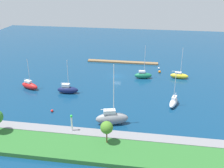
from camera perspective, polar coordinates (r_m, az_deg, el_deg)
water at (r=89.06m, az=1.07°, el=1.69°), size 160.00×160.00×0.00m
pier_dock at (r=102.40m, az=2.24°, el=4.70°), size 26.87×2.04×0.54m
breakwater at (r=57.49m, az=-4.07°, el=-10.62°), size 59.22×2.81×1.01m
shoreline_park at (r=53.54m, az=-5.29°, el=-13.59°), size 52.82×8.46×0.89m
harbor_beacon at (r=57.18m, az=-8.61°, el=-7.91°), size 0.56×0.56×3.73m
park_tree_mideast at (r=52.37m, az=-1.14°, el=-9.27°), size 2.51×2.51×4.70m
sailboat_red_outer_mooring at (r=82.70m, az=-17.17°, el=-0.28°), size 6.24×3.87×9.43m
sailboat_yellow_far_south at (r=89.55m, az=14.15°, el=1.76°), size 5.90×2.38×10.15m
sailboat_white_lone_north at (r=71.22m, az=13.00°, el=-3.74°), size 3.16×6.13×8.87m
sailboat_navy_off_beacon at (r=77.21m, az=-9.45°, el=-1.14°), size 6.15×2.51×9.89m
sailboat_green_west_end at (r=87.51m, az=6.65°, el=1.91°), size 5.87×2.81×10.88m
sailboat_gray_lone_south at (r=60.91m, az=-0.03°, el=-7.26°), size 7.72×4.00×14.38m
mooring_buoy_red at (r=68.14m, az=-12.66°, el=-5.60°), size 0.67×0.67×0.67m
mooring_buoy_white at (r=96.90m, az=9.95°, el=3.34°), size 0.66×0.66×0.66m
mooring_buoy_orange at (r=93.24m, az=10.11°, el=2.61°), size 0.89×0.89×0.89m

